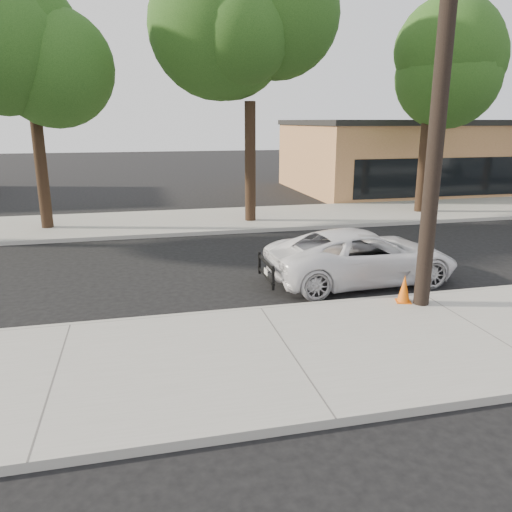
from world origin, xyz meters
The scene contains 11 objects.
ground centered at (0.00, 0.00, 0.00)m, with size 120.00×120.00×0.00m, color black.
near_sidewalk centered at (0.00, -4.30, 0.07)m, with size 90.00×4.40×0.15m, color gray.
far_sidewalk centered at (0.00, 8.50, 0.07)m, with size 90.00×5.00×0.15m, color gray.
curb_near centered at (0.00, -2.10, 0.07)m, with size 90.00×0.12×0.16m, color #9E9B93.
building_main centered at (16.00, 16.00, 2.00)m, with size 18.00×10.00×4.00m, color #A26E43.
utility_pole centered at (3.60, -2.70, 4.70)m, with size 1.40×0.34×9.00m.
tree_b centered at (-5.81, 8.06, 6.15)m, with size 4.34×4.20×8.45m.
tree_c centered at (2.22, 7.64, 6.91)m, with size 4.96×4.80×9.55m.
tree_d centered at (10.20, 7.95, 6.37)m, with size 4.50×4.35×8.75m.
police_cruiser centered at (3.17, -0.47, 0.70)m, with size 2.32×5.04×1.40m, color white.
traffic_cone centered at (3.27, -2.50, 0.46)m, with size 0.42×0.42×0.64m.
Camera 1 is at (-2.49, -12.17, 4.16)m, focal length 35.00 mm.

